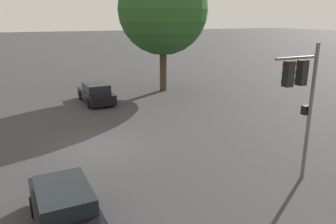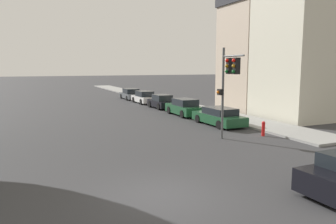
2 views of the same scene
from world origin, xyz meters
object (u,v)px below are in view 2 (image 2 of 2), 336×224
(parked_car_0, at_px, (219,117))
(parked_car_2, at_px, (162,102))
(fire_hydrant, at_px, (263,128))
(parked_car_1, at_px, (184,107))
(parked_car_4, at_px, (131,94))
(parked_car_3, at_px, (144,97))
(traffic_signal, at_px, (228,76))

(parked_car_0, height_order, parked_car_2, parked_car_2)
(parked_car_0, xyz_separation_m, fire_hydrant, (0.41, -4.43, -0.13))
(parked_car_1, distance_m, parked_car_4, 15.82)
(parked_car_1, distance_m, parked_car_3, 10.59)
(traffic_signal, xyz_separation_m, parked_car_3, (2.28, 20.54, -3.04))
(parked_car_4, bearing_deg, parked_car_3, -178.54)
(parked_car_2, xyz_separation_m, parked_car_3, (-0.02, 5.26, 0.01))
(traffic_signal, bearing_deg, parked_car_1, -102.54)
(traffic_signal, xyz_separation_m, parked_car_0, (2.39, 4.62, -3.10))
(parked_car_2, bearing_deg, traffic_signal, 171.20)
(parked_car_1, relative_size, fire_hydrant, 5.02)
(parked_car_0, height_order, fire_hydrant, parked_car_0)
(parked_car_0, bearing_deg, parked_car_3, -0.49)
(parked_car_4, bearing_deg, parked_car_1, -178.92)
(traffic_signal, height_order, parked_car_3, traffic_signal)
(parked_car_1, distance_m, fire_hydrant, 9.78)
(traffic_signal, xyz_separation_m, parked_car_2, (2.30, 15.29, -3.05))
(parked_car_4, bearing_deg, traffic_signal, 176.13)
(parked_car_0, bearing_deg, parked_car_1, 0.73)
(parked_car_0, relative_size, parked_car_2, 1.21)
(parked_car_2, xyz_separation_m, fire_hydrant, (0.49, -15.09, -0.18))
(parked_car_0, bearing_deg, parked_car_2, -0.43)
(traffic_signal, distance_m, parked_car_4, 26.06)
(parked_car_0, height_order, parked_car_1, parked_car_1)
(traffic_signal, distance_m, fire_hydrant, 4.28)
(traffic_signal, relative_size, fire_hydrant, 5.81)
(parked_car_4, relative_size, fire_hydrant, 5.10)
(parked_car_1, relative_size, parked_car_2, 1.17)
(traffic_signal, relative_size, parked_car_1, 1.16)
(fire_hydrant, bearing_deg, parked_car_3, 91.45)
(parked_car_1, height_order, fire_hydrant, parked_car_1)
(parked_car_1, xyz_separation_m, parked_car_3, (0.04, 10.59, -0.02))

